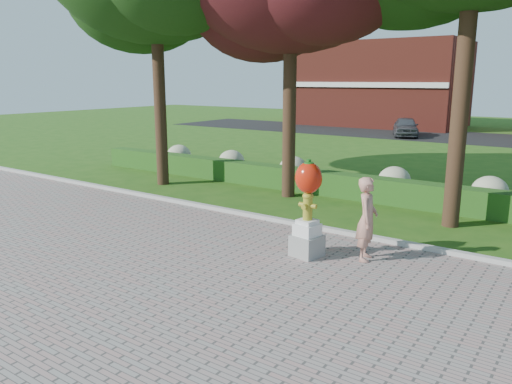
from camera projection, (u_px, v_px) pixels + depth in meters
ground at (225, 258)px, 11.24m from camera, size 100.00×100.00×0.00m
walkway at (71, 327)px, 8.04m from camera, size 40.00×14.00×0.04m
curb at (294, 224)px, 13.62m from camera, size 40.00×0.18×0.15m
lawn_hedge at (355, 187)px, 16.75m from camera, size 24.00×0.70×0.80m
hydrangea_row at (382, 179)px, 17.20m from camera, size 20.10×1.10×0.99m
street at (483, 139)px, 33.63m from camera, size 50.00×8.00×0.02m
building_left at (378, 84)px, 43.24m from camera, size 14.00×8.00×7.00m
hydrant_sculpture at (308, 206)px, 10.99m from camera, size 0.70×0.70×2.20m
woman at (367, 219)px, 10.82m from camera, size 0.60×0.77×1.85m
parked_car at (406, 127)px, 34.83m from camera, size 2.95×4.25×1.34m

